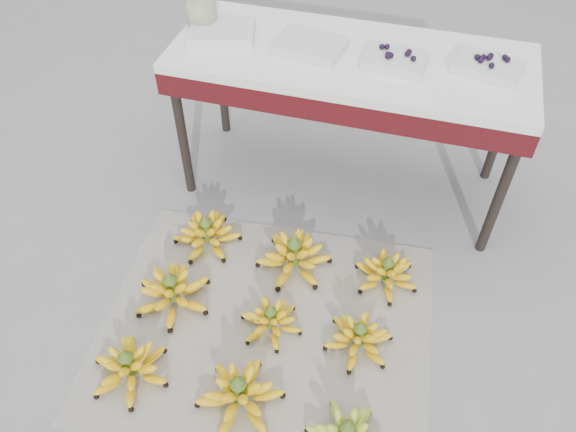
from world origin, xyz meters
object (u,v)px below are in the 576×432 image
(bunch_mid_left, at_px, (173,292))
(bunch_back_center, at_px, (294,256))
(bunch_mid_right, at_px, (359,338))
(bunch_front_left, at_px, (129,368))
(bunch_front_center, at_px, (240,395))
(newspaper_mat, at_px, (266,328))
(bunch_back_right, at_px, (386,273))
(tray_far_right, at_px, (488,66))
(vendor_table, at_px, (350,72))
(tray_left, at_px, (311,47))
(bunch_back_left, at_px, (207,234))
(tray_right, at_px, (395,60))
(tray_far_left, at_px, (222,33))
(bunch_mid_center, at_px, (271,320))
(glass_jar, at_px, (201,10))

(bunch_mid_left, relative_size, bunch_back_center, 1.19)
(bunch_mid_left, height_order, bunch_mid_right, bunch_mid_left)
(bunch_front_left, distance_m, bunch_front_center, 0.41)
(newspaper_mat, relative_size, bunch_mid_left, 3.21)
(bunch_mid_left, bearing_deg, bunch_front_left, -112.73)
(bunch_back_right, distance_m, tray_far_right, 0.89)
(bunch_mid_left, distance_m, vendor_table, 1.14)
(bunch_front_center, xyz_separation_m, bunch_mid_right, (0.35, 0.33, -0.01))
(bunch_front_left, height_order, tray_left, tray_left)
(bunch_back_left, distance_m, tray_far_right, 1.31)
(bunch_back_right, height_order, tray_far_right, tray_far_right)
(tray_right, bearing_deg, bunch_back_right, -75.53)
(bunch_mid_right, bearing_deg, tray_far_left, 127.55)
(bunch_back_right, distance_m, tray_far_left, 1.19)
(bunch_mid_center, bearing_deg, vendor_table, 91.84)
(bunch_mid_right, xyz_separation_m, bunch_back_right, (0.05, 0.33, 0.00))
(tray_far_left, bearing_deg, glass_jar, 153.49)
(bunch_front_left, height_order, glass_jar, glass_jar)
(tray_far_right, bearing_deg, bunch_mid_left, -138.53)
(vendor_table, distance_m, glass_jar, 0.67)
(bunch_back_center, height_order, vendor_table, vendor_table)
(bunch_back_right, relative_size, tray_right, 1.33)
(tray_left, bearing_deg, tray_far_right, 3.81)
(bunch_front_center, xyz_separation_m, bunch_back_left, (-0.38, 0.66, -0.00))
(newspaper_mat, xyz_separation_m, bunch_front_center, (0.01, -0.31, 0.07))
(bunch_mid_left, relative_size, tray_far_right, 1.42)
(newspaper_mat, height_order, bunch_back_left, bunch_back_left)
(bunch_mid_left, distance_m, bunch_mid_right, 0.74)
(bunch_front_center, bearing_deg, bunch_back_center, 91.66)
(bunch_mid_left, relative_size, vendor_table, 0.27)
(bunch_mid_left, relative_size, tray_far_left, 1.28)
(newspaper_mat, relative_size, tray_left, 4.45)
(newspaper_mat, distance_m, glass_jar, 1.32)
(bunch_front_center, height_order, bunch_mid_center, bunch_front_center)
(bunch_front_left, bearing_deg, bunch_back_right, 64.43)
(newspaper_mat, relative_size, bunch_back_right, 3.82)
(bunch_mid_left, distance_m, tray_left, 1.11)
(tray_left, height_order, tray_far_right, tray_far_right)
(vendor_table, height_order, tray_left, tray_left)
(bunch_mid_center, bearing_deg, bunch_mid_left, -174.59)
(newspaper_mat, bearing_deg, tray_far_right, 55.63)
(tray_far_right, xyz_separation_m, glass_jar, (-1.17, 0.02, 0.06))
(bunch_front_left, xyz_separation_m, tray_far_left, (-0.04, 1.19, 0.65))
(bunch_back_left, distance_m, bunch_back_center, 0.40)
(bunch_back_left, height_order, vendor_table, vendor_table)
(bunch_mid_center, relative_size, tray_right, 1.06)
(bunch_mid_center, xyz_separation_m, tray_left, (-0.08, 0.85, 0.66))
(bunch_back_center, relative_size, glass_jar, 2.04)
(bunch_mid_right, xyz_separation_m, tray_left, (-0.42, 0.84, 0.66))
(newspaper_mat, distance_m, tray_left, 1.12)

